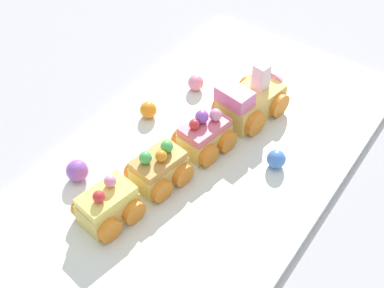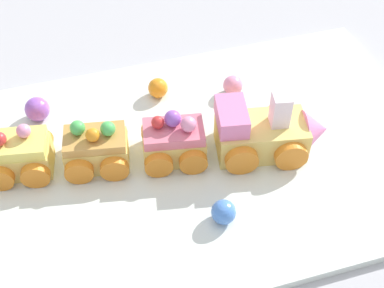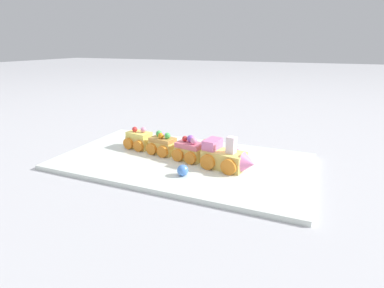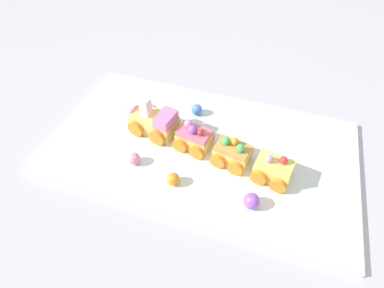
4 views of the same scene
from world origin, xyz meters
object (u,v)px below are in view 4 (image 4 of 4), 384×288
cake_train_locomotive (151,121)px  cake_car_strawberry (194,138)px  gumball_blue (197,110)px  cake_car_caramel (232,153)px  gumball_orange (173,179)px  gumball_purple (252,201)px  cake_car_lemon (273,170)px  gumball_pink (134,159)px

cake_train_locomotive → cake_car_strawberry: (-0.11, 0.02, -0.00)m
gumball_blue → cake_car_caramel: bearing=134.2°
gumball_orange → gumball_blue: bearing=-84.7°
cake_train_locomotive → gumball_purple: size_ratio=4.50×
cake_train_locomotive → gumball_orange: cake_train_locomotive is taller
cake_car_lemon → cake_car_strawberry: bearing=0.0°
gumball_pink → cake_car_caramel: bearing=-159.8°
gumball_purple → gumball_blue: size_ratio=1.14×
cake_car_caramel → gumball_purple: bearing=132.4°
gumball_blue → cake_car_lemon: bearing=146.5°
cake_car_lemon → gumball_orange: 0.20m
cake_train_locomotive → cake_car_caramel: size_ratio=1.69×
cake_train_locomotive → gumball_purple: cake_train_locomotive is taller
cake_train_locomotive → gumball_orange: bearing=138.7°
cake_car_lemon → gumball_pink: cake_car_lemon is taller
gumball_orange → cake_train_locomotive: bearing=-51.2°
cake_train_locomotive → gumball_blue: (-0.09, -0.09, -0.01)m
cake_train_locomotive → cake_car_lemon: bearing=180.0°
gumball_purple → cake_train_locomotive: bearing=-26.6°
cake_car_caramel → cake_car_lemon: bearing=180.0°
cake_car_strawberry → gumball_orange: cake_car_strawberry is taller
gumball_pink → gumball_purple: (-0.26, 0.02, 0.00)m
cake_car_strawberry → cake_car_lemon: cake_car_strawberry is taller
cake_train_locomotive → gumball_pink: size_ratio=5.24×
gumball_orange → cake_car_strawberry: bearing=-93.6°
gumball_orange → gumball_purple: gumball_purple is taller
gumball_purple → gumball_blue: bearing=-50.5°
gumball_pink → gumball_blue: 0.21m
cake_car_strawberry → gumball_orange: bearing=96.3°
cake_car_caramel → gumball_blue: cake_car_caramel is taller
gumball_orange → gumball_blue: (0.02, -0.22, 0.00)m
cake_train_locomotive → gumball_blue: bearing=-124.8°
cake_car_lemon → gumball_blue: (0.21, -0.14, -0.01)m
gumball_purple → gumball_pink: bearing=-5.5°
cake_car_caramel → gumball_purple: (-0.06, 0.10, -0.01)m
cake_train_locomotive → cake_car_strawberry: cake_train_locomotive is taller
cake_car_caramel → gumball_purple: size_ratio=2.67×
cake_train_locomotive → cake_car_strawberry: bearing=179.9°
cake_car_lemon → gumball_purple: size_ratio=2.67×
cake_car_caramel → gumball_orange: size_ratio=3.14×
gumball_blue → gumball_purple: bearing=129.5°
cake_car_caramel → gumball_pink: cake_car_caramel is taller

